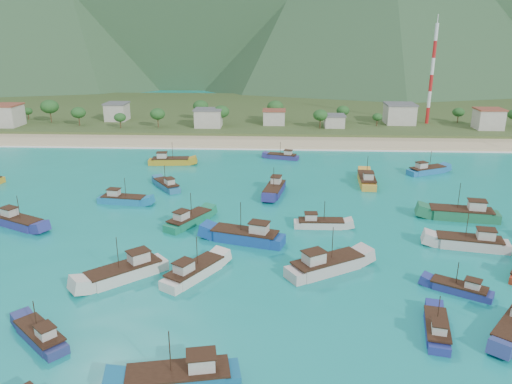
{
  "coord_description": "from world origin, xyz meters",
  "views": [
    {
      "loc": [
        -0.38,
        -81.34,
        35.8
      ],
      "look_at": [
        -5.3,
        18.0,
        3.0
      ],
      "focal_mm": 35.0,
      "sensor_mm": 36.0,
      "label": 1
    }
  ],
  "objects_px": {
    "boat_19": "(427,171)",
    "boat_16": "(246,237)",
    "boat_15": "(167,186)",
    "boat_5": "(274,190)",
    "boat_29": "(283,157)",
    "boat_26": "(126,272)",
    "boat_32": "(460,289)",
    "boat_18": "(462,214)",
    "radio_tower": "(432,75)",
    "boat_13": "(41,337)",
    "boat_3": "(320,224)",
    "boat_10": "(170,161)",
    "boat_22": "(181,379)",
    "boat_0": "(194,272)",
    "boat_8": "(123,200)",
    "boat_17": "(18,222)",
    "boat_27": "(471,243)",
    "boat_11": "(326,266)",
    "boat_30": "(189,220)",
    "boat_25": "(437,330)",
    "boat_12": "(367,180)"
  },
  "relations": [
    {
      "from": "boat_18",
      "to": "boat_32",
      "type": "distance_m",
      "value": 30.99
    },
    {
      "from": "boat_10",
      "to": "boat_15",
      "type": "height_order",
      "value": "boat_10"
    },
    {
      "from": "boat_5",
      "to": "boat_15",
      "type": "relative_size",
      "value": 1.22
    },
    {
      "from": "boat_10",
      "to": "boat_11",
      "type": "height_order",
      "value": "boat_11"
    },
    {
      "from": "boat_16",
      "to": "boat_11",
      "type": "bearing_deg",
      "value": -112.87
    },
    {
      "from": "boat_13",
      "to": "boat_19",
      "type": "distance_m",
      "value": 100.78
    },
    {
      "from": "boat_8",
      "to": "boat_15",
      "type": "distance_m",
      "value": 12.87
    },
    {
      "from": "boat_15",
      "to": "boat_19",
      "type": "relative_size",
      "value": 0.88
    },
    {
      "from": "boat_16",
      "to": "boat_18",
      "type": "bearing_deg",
      "value": -56.15
    },
    {
      "from": "boat_10",
      "to": "boat_18",
      "type": "bearing_deg",
      "value": 55.6
    },
    {
      "from": "boat_10",
      "to": "boat_22",
      "type": "height_order",
      "value": "boat_22"
    },
    {
      "from": "boat_19",
      "to": "boat_25",
      "type": "distance_m",
      "value": 74.39
    },
    {
      "from": "boat_8",
      "to": "boat_11",
      "type": "xyz_separation_m",
      "value": [
        40.92,
        -29.74,
        0.28
      ]
    },
    {
      "from": "boat_27",
      "to": "boat_30",
      "type": "xyz_separation_m",
      "value": [
        -49.98,
        8.29,
        -0.11
      ]
    },
    {
      "from": "boat_19",
      "to": "boat_16",
      "type": "bearing_deg",
      "value": -70.52
    },
    {
      "from": "boat_5",
      "to": "boat_29",
      "type": "distance_m",
      "value": 31.7
    },
    {
      "from": "boat_32",
      "to": "boat_0",
      "type": "bearing_deg",
      "value": 116.54
    },
    {
      "from": "boat_15",
      "to": "boat_19",
      "type": "height_order",
      "value": "boat_19"
    },
    {
      "from": "boat_11",
      "to": "boat_32",
      "type": "height_order",
      "value": "boat_11"
    },
    {
      "from": "boat_11",
      "to": "boat_15",
      "type": "distance_m",
      "value": 52.69
    },
    {
      "from": "boat_3",
      "to": "boat_26",
      "type": "xyz_separation_m",
      "value": [
        -30.61,
        -21.66,
        0.31
      ]
    },
    {
      "from": "boat_13",
      "to": "boat_25",
      "type": "bearing_deg",
      "value": -44.36
    },
    {
      "from": "boat_0",
      "to": "boat_8",
      "type": "relative_size",
      "value": 1.08
    },
    {
      "from": "boat_13",
      "to": "boat_19",
      "type": "xyz_separation_m",
      "value": [
        66.28,
        75.92,
        0.14
      ]
    },
    {
      "from": "boat_3",
      "to": "boat_25",
      "type": "bearing_deg",
      "value": 18.1
    },
    {
      "from": "boat_17",
      "to": "boat_18",
      "type": "height_order",
      "value": "boat_18"
    },
    {
      "from": "boat_10",
      "to": "boat_5",
      "type": "bearing_deg",
      "value": 46.08
    },
    {
      "from": "boat_8",
      "to": "boat_32",
      "type": "bearing_deg",
      "value": 66.67
    },
    {
      "from": "boat_17",
      "to": "boat_27",
      "type": "distance_m",
      "value": 82.32
    },
    {
      "from": "boat_26",
      "to": "boat_32",
      "type": "distance_m",
      "value": 48.76
    },
    {
      "from": "boat_15",
      "to": "boat_25",
      "type": "height_order",
      "value": "boat_15"
    },
    {
      "from": "boat_17",
      "to": "boat_22",
      "type": "bearing_deg",
      "value": 68.77
    },
    {
      "from": "boat_12",
      "to": "boat_29",
      "type": "xyz_separation_m",
      "value": [
        -20.23,
        23.42,
        -0.32
      ]
    },
    {
      "from": "boat_26",
      "to": "boat_32",
      "type": "bearing_deg",
      "value": -134.09
    },
    {
      "from": "boat_10",
      "to": "radio_tower",
      "type": "bearing_deg",
      "value": 119.64
    },
    {
      "from": "boat_10",
      "to": "boat_22",
      "type": "relative_size",
      "value": 0.91
    },
    {
      "from": "boat_8",
      "to": "boat_13",
      "type": "xyz_separation_m",
      "value": [
        5.22,
        -49.47,
        -0.1
      ]
    },
    {
      "from": "boat_10",
      "to": "boat_25",
      "type": "distance_m",
      "value": 92.53
    },
    {
      "from": "boat_8",
      "to": "boat_26",
      "type": "height_order",
      "value": "boat_26"
    },
    {
      "from": "boat_10",
      "to": "boat_26",
      "type": "relative_size",
      "value": 0.98
    },
    {
      "from": "radio_tower",
      "to": "boat_30",
      "type": "distance_m",
      "value": 125.84
    },
    {
      "from": "boat_5",
      "to": "boat_29",
      "type": "relative_size",
      "value": 1.26
    },
    {
      "from": "boat_19",
      "to": "boat_26",
      "type": "relative_size",
      "value": 0.94
    },
    {
      "from": "boat_12",
      "to": "boat_26",
      "type": "distance_m",
      "value": 66.29
    },
    {
      "from": "boat_3",
      "to": "boat_27",
      "type": "relative_size",
      "value": 0.77
    },
    {
      "from": "boat_8",
      "to": "boat_25",
      "type": "relative_size",
      "value": 1.14
    },
    {
      "from": "radio_tower",
      "to": "boat_13",
      "type": "relative_size",
      "value": 4.02
    },
    {
      "from": "boat_22",
      "to": "boat_27",
      "type": "xyz_separation_m",
      "value": [
        42.76,
        36.76,
        -0.01
      ]
    },
    {
      "from": "radio_tower",
      "to": "boat_3",
      "type": "relative_size",
      "value": 3.74
    },
    {
      "from": "boat_0",
      "to": "boat_18",
      "type": "relative_size",
      "value": 0.83
    }
  ]
}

